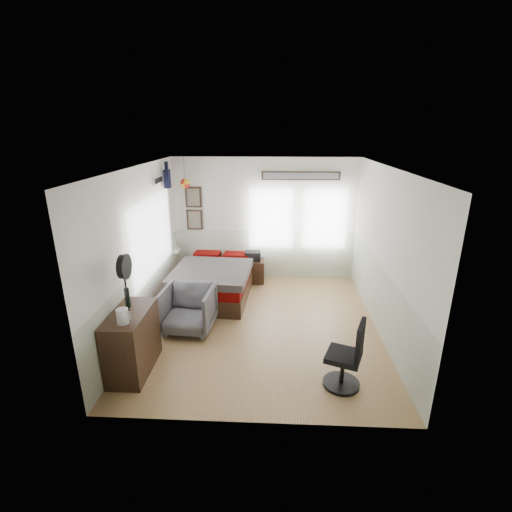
% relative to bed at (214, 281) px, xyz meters
% --- Properties ---
extents(ground_plane, '(4.00, 4.50, 0.01)m').
position_rel_bed_xyz_m(ground_plane, '(1.00, -1.22, -0.32)').
color(ground_plane, olive).
extents(room_shell, '(4.02, 4.52, 2.71)m').
position_rel_bed_xyz_m(room_shell, '(0.92, -1.04, 1.30)').
color(room_shell, silver).
rests_on(room_shell, ground_plane).
extents(wall_decor, '(3.55, 1.32, 1.44)m').
position_rel_bed_xyz_m(wall_decor, '(-0.10, 0.73, 1.78)').
color(wall_decor, '#342416').
rests_on(wall_decor, room_shell).
extents(bed, '(1.57, 2.11, 0.65)m').
position_rel_bed_xyz_m(bed, '(0.00, 0.00, 0.00)').
color(bed, black).
rests_on(bed, ground_plane).
extents(dresser, '(0.48, 1.00, 0.90)m').
position_rel_bed_xyz_m(dresser, '(-0.74, -2.54, 0.13)').
color(dresser, black).
rests_on(dresser, ground_plane).
extents(armchair, '(0.89, 0.91, 0.77)m').
position_rel_bed_xyz_m(armchair, '(-0.21, -1.39, 0.07)').
color(armchair, '#575561').
rests_on(armchair, ground_plane).
extents(nightstand, '(0.51, 0.41, 0.50)m').
position_rel_bed_xyz_m(nightstand, '(0.75, 0.75, -0.06)').
color(nightstand, black).
rests_on(nightstand, ground_plane).
extents(task_chair, '(0.56, 0.56, 0.98)m').
position_rel_bed_xyz_m(task_chair, '(2.19, -2.76, 0.08)').
color(task_chair, black).
rests_on(task_chair, ground_plane).
extents(kettle, '(0.18, 0.15, 0.20)m').
position_rel_bed_xyz_m(kettle, '(-0.70, -2.82, 0.68)').
color(kettle, silver).
rests_on(kettle, dresser).
extents(bottle, '(0.07, 0.07, 0.28)m').
position_rel_bed_xyz_m(bottle, '(-0.81, -2.37, 0.72)').
color(bottle, black).
rests_on(bottle, dresser).
extents(stand_fan, '(0.09, 0.34, 0.83)m').
position_rel_bed_xyz_m(stand_fan, '(-0.73, -2.52, 1.23)').
color(stand_fan, black).
rests_on(stand_fan, dresser).
extents(black_bag, '(0.36, 0.24, 0.20)m').
position_rel_bed_xyz_m(black_bag, '(0.75, 0.75, 0.29)').
color(black_bag, black).
rests_on(black_bag, nightstand).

